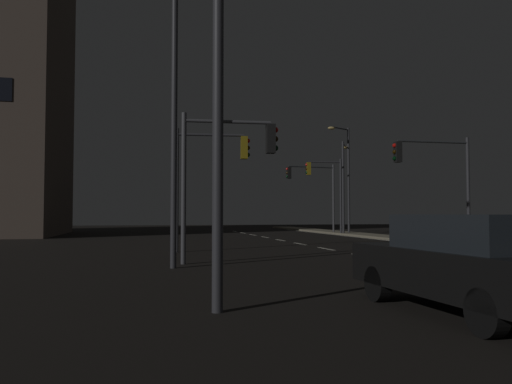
% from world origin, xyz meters
% --- Properties ---
extents(ground_plane, '(112.00, 112.00, 0.00)m').
position_xyz_m(ground_plane, '(0.00, 17.50, 0.00)').
color(ground_plane, black).
rests_on(ground_plane, ground).
extents(lane_markings_center, '(0.14, 50.00, 0.01)m').
position_xyz_m(lane_markings_center, '(0.00, 21.00, 0.01)').
color(lane_markings_center, silver).
rests_on(lane_markings_center, ground).
extents(lane_edge_line, '(0.14, 53.00, 0.01)m').
position_xyz_m(lane_edge_line, '(6.12, 22.50, 0.01)').
color(lane_edge_line, silver).
rests_on(lane_edge_line, ground).
extents(car, '(2.04, 4.49, 1.57)m').
position_xyz_m(car, '(-3.09, 6.12, 0.82)').
color(car, black).
rests_on(car, ground).
extents(traffic_light_overhead_east, '(4.24, 0.77, 5.48)m').
position_xyz_m(traffic_light_overhead_east, '(5.18, 38.03, 4.02)').
color(traffic_light_overhead_east, '#4C4C51').
rests_on(traffic_light_overhead_east, sidewalk_right).
extents(traffic_light_mid_right, '(3.13, 0.54, 5.16)m').
position_xyz_m(traffic_light_mid_right, '(-5.45, 20.26, 3.60)').
color(traffic_light_mid_right, '#4C4C51').
rests_on(traffic_light_mid_right, ground).
extents(traffic_light_far_center, '(2.85, 0.41, 5.66)m').
position_xyz_m(traffic_light_far_center, '(5.44, 35.74, 4.05)').
color(traffic_light_far_center, '#38383D').
rests_on(traffic_light_far_center, sidewalk_right).
extents(traffic_light_near_left, '(3.14, 0.42, 4.81)m').
position_xyz_m(traffic_light_near_left, '(-5.51, 15.15, 3.36)').
color(traffic_light_near_left, '#4C4C51').
rests_on(traffic_light_near_left, ground).
extents(traffic_light_far_right, '(3.91, 0.34, 5.07)m').
position_xyz_m(traffic_light_far_right, '(5.14, 20.36, 3.72)').
color(traffic_light_far_right, '#38383D').
rests_on(traffic_light_far_right, sidewalk_right).
extents(street_lamp_corner, '(2.18, 1.31, 8.30)m').
position_xyz_m(street_lamp_corner, '(7.41, 36.68, 5.09)').
color(street_lamp_corner, '#38383D').
rests_on(street_lamp_corner, sidewalk_right).
extents(street_lamp_mid_block, '(2.12, 1.14, 8.40)m').
position_xyz_m(street_lamp_mid_block, '(-6.96, 13.92, 4.99)').
color(street_lamp_mid_block, '#38383D').
rests_on(street_lamp_mid_block, ground).
extents(street_lamp_far_end, '(1.13, 1.24, 6.84)m').
position_xyz_m(street_lamp_far_end, '(-6.79, 6.96, 4.10)').
color(street_lamp_far_end, '#38383D').
rests_on(street_lamp_far_end, ground).
extents(street_lamp_median, '(1.21, 1.90, 7.10)m').
position_xyz_m(street_lamp_median, '(7.14, 36.48, 4.44)').
color(street_lamp_median, '#38383D').
rests_on(street_lamp_median, sidewalk_right).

